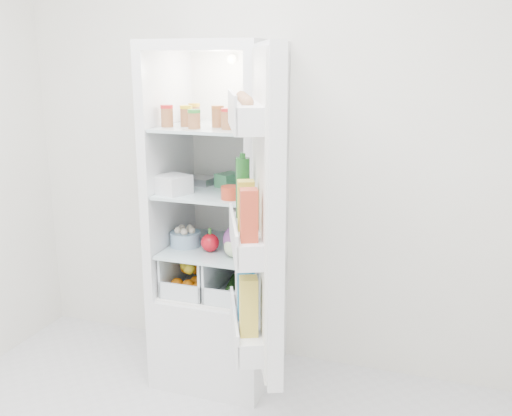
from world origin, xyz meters
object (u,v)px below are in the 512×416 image
at_px(red_cabbage, 239,240).
at_px(mushroom_bowl, 185,239).
at_px(fridge_door, 261,217).
at_px(refrigerator, 222,257).

height_order(red_cabbage, mushroom_bowl, red_cabbage).
bearing_deg(fridge_door, mushroom_bowl, 25.50).
relative_size(refrigerator, fridge_door, 1.38).
distance_m(refrigerator, fridge_door, 0.86).
height_order(red_cabbage, fridge_door, fridge_door).
distance_m(red_cabbage, fridge_door, 0.59).
xyz_separation_m(red_cabbage, fridge_door, (0.27, -0.46, 0.27)).
distance_m(refrigerator, red_cabbage, 0.27).
distance_m(mushroom_bowl, fridge_door, 0.83).
xyz_separation_m(refrigerator, fridge_door, (0.42, -0.61, 0.43)).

